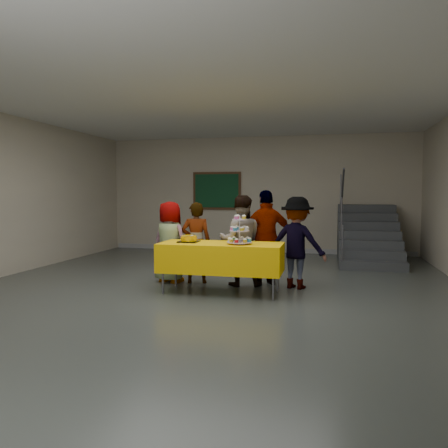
% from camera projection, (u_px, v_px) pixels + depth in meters
% --- Properties ---
extents(room_shell, '(10.00, 10.04, 3.02)m').
position_uv_depth(room_shell, '(205.00, 153.00, 6.50)').
color(room_shell, '#4C514C').
rests_on(room_shell, ground).
extents(bake_table, '(1.88, 0.78, 0.77)m').
position_uv_depth(bake_table, '(221.00, 257.00, 6.70)').
color(bake_table, '#595960').
rests_on(bake_table, ground).
extents(cupcake_stand, '(0.38, 0.38, 0.44)m').
position_uv_depth(cupcake_stand, '(239.00, 233.00, 6.54)').
color(cupcake_stand, silver).
rests_on(cupcake_stand, bake_table).
extents(bear_cake, '(0.32, 0.36, 0.12)m').
position_uv_depth(bear_cake, '(189.00, 238.00, 6.82)').
color(bear_cake, black).
rests_on(bear_cake, bake_table).
extents(schoolchild_a, '(0.78, 0.63, 1.39)m').
position_uv_depth(schoolchild_a, '(170.00, 242.00, 7.50)').
color(schoolchild_a, slate).
rests_on(schoolchild_a, ground).
extents(schoolchild_b, '(0.57, 0.43, 1.38)m').
position_uv_depth(schoolchild_b, '(196.00, 243.00, 7.44)').
color(schoolchild_b, slate).
rests_on(schoolchild_b, ground).
extents(schoolchild_c, '(0.83, 0.70, 1.50)m').
position_uv_depth(schoolchild_c, '(241.00, 241.00, 7.22)').
color(schoolchild_c, slate).
rests_on(schoolchild_c, ground).
extents(schoolchild_d, '(1.01, 0.74, 1.59)m').
position_uv_depth(schoolchild_d, '(267.00, 237.00, 7.30)').
color(schoolchild_d, slate).
rests_on(schoolchild_d, ground).
extents(schoolchild_e, '(1.07, 0.80, 1.48)m').
position_uv_depth(schoolchild_e, '(297.00, 243.00, 7.02)').
color(schoolchild_e, slate).
rests_on(schoolchild_e, ground).
extents(staircase, '(1.30, 2.40, 2.04)m').
position_uv_depth(staircase, '(367.00, 239.00, 9.99)').
color(staircase, '#424447').
rests_on(staircase, ground).
extents(noticeboard, '(1.30, 0.05, 1.00)m').
position_uv_depth(noticeboard, '(217.00, 191.00, 11.59)').
color(noticeboard, '#472B16').
rests_on(noticeboard, ground).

